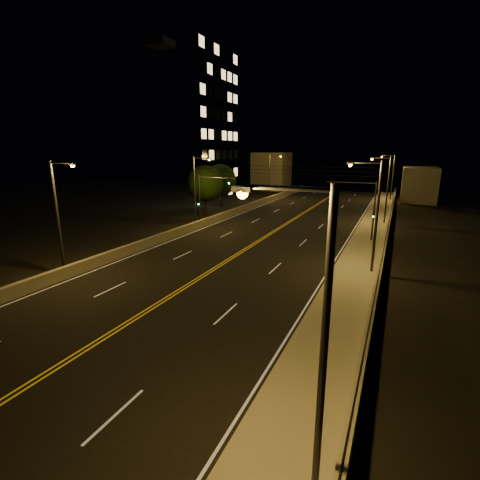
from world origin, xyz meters
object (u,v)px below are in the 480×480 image
at_px(streetlight_0, 313,332).
at_px(traffic_signal_right, 365,204).
at_px(tree_0, 205,184).
at_px(traffic_signal_left, 206,195).
at_px(building_tower, 165,127).
at_px(streetlight_3, 391,175).
at_px(streetlight_5, 196,187).
at_px(streetlight_4, 59,210).
at_px(streetlight_2, 385,186).
at_px(tree_1, 220,180).
at_px(streetlight_6, 271,174).
at_px(streetlight_1, 373,211).

xyz_separation_m(streetlight_0, traffic_signal_right, (-1.48, 30.06, -1.02)).
height_order(streetlight_0, tree_0, streetlight_0).
relative_size(traffic_signal_left, building_tower, 0.22).
distance_m(streetlight_0, streetlight_3, 64.83).
height_order(streetlight_5, traffic_signal_right, streetlight_5).
distance_m(building_tower, tree_0, 20.73).
relative_size(traffic_signal_right, building_tower, 0.22).
height_order(streetlight_3, traffic_signal_right, streetlight_3).
distance_m(streetlight_0, streetlight_4, 23.66).
xyz_separation_m(streetlight_2, tree_1, (-26.13, 4.78, -0.49)).
height_order(building_tower, tree_0, building_tower).
height_order(streetlight_6, building_tower, building_tower).
height_order(streetlight_4, building_tower, building_tower).
distance_m(streetlight_1, tree_1, 36.40).
height_order(streetlight_0, streetlight_3, same).
xyz_separation_m(streetlight_2, streetlight_6, (-21.42, 16.93, 0.00)).
bearing_deg(traffic_signal_left, tree_1, 111.08).
height_order(streetlight_1, tree_1, streetlight_1).
relative_size(streetlight_0, building_tower, 0.30).
height_order(traffic_signal_left, tree_1, tree_1).
bearing_deg(streetlight_4, traffic_signal_left, 86.91).
xyz_separation_m(tree_0, tree_1, (-1.14, 7.11, -0.06)).
relative_size(streetlight_5, building_tower, 0.30).
bearing_deg(streetlight_1, tree_0, 143.89).
bearing_deg(streetlight_0, streetlight_1, 90.00).
height_order(streetlight_3, streetlight_4, same).
height_order(streetlight_2, traffic_signal_right, streetlight_2).
xyz_separation_m(streetlight_4, streetlight_6, (0.00, 47.17, 0.00)).
bearing_deg(traffic_signal_left, building_tower, 135.96).
bearing_deg(streetlight_4, traffic_signal_right, 45.09).
height_order(streetlight_5, tree_1, streetlight_5).
relative_size(streetlight_0, tree_1, 1.20).
bearing_deg(tree_0, building_tower, 143.56).
relative_size(streetlight_6, traffic_signal_right, 1.36).
bearing_deg(building_tower, streetlight_1, -36.24).
xyz_separation_m(streetlight_3, tree_0, (-24.98, -26.86, -0.43)).
height_order(traffic_signal_right, traffic_signal_left, same).
bearing_deg(streetlight_4, streetlight_0, -25.16).
bearing_deg(streetlight_1, traffic_signal_left, 153.10).
height_order(streetlight_3, tree_1, streetlight_3).
xyz_separation_m(streetlight_3, tree_1, (-26.13, -19.75, -0.49)).
relative_size(streetlight_5, tree_1, 1.20).
distance_m(streetlight_0, traffic_signal_right, 30.12).
bearing_deg(streetlight_4, streetlight_2, 54.69).
height_order(streetlight_1, streetlight_6, same).
relative_size(streetlight_0, tree_0, 1.19).
distance_m(streetlight_3, building_tower, 43.84).
relative_size(traffic_signal_right, tree_0, 0.87).
height_order(streetlight_3, tree_0, streetlight_3).
bearing_deg(streetlight_5, traffic_signal_left, 21.73).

